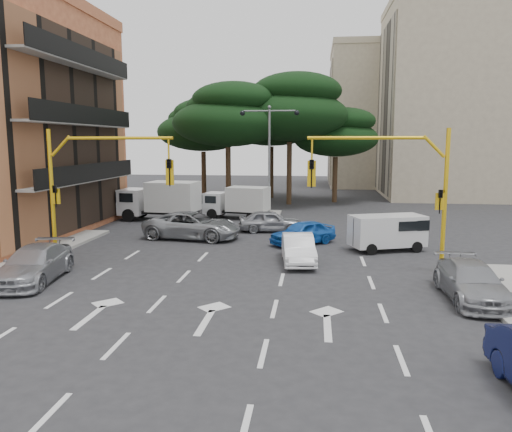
{
  "coord_description": "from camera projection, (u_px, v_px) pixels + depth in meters",
  "views": [
    {
      "loc": [
        3.27,
        -19.25,
        5.48
      ],
      "look_at": [
        0.22,
        6.26,
        1.6
      ],
      "focal_mm": 35.0,
      "sensor_mm": 36.0,
      "label": 1
    }
  ],
  "objects": [
    {
      "name": "box_truck_a",
      "position": [
        160.0,
        201.0,
        34.47
      ],
      "size": [
        5.73,
        2.85,
        2.72
      ],
      "primitive_type": null,
      "rotation": [
        0.0,
        0.0,
        1.47
      ],
      "color": "silver",
      "rests_on": "ground"
    },
    {
      "name": "car_blue_compact",
      "position": [
        303.0,
        232.0,
        26.6
      ],
      "size": [
        3.81,
        3.58,
        1.27
      ],
      "primitive_type": "imported",
      "rotation": [
        0.0,
        0.0,
        -0.86
      ],
      "color": "blue",
      "rests_on": "ground"
    },
    {
      "name": "pine_right",
      "position": [
        337.0,
        132.0,
        44.06
      ],
      "size": [
        7.49,
        7.49,
        8.37
      ],
      "color": "#382616",
      "rests_on": "ground"
    },
    {
      "name": "pine_back",
      "position": [
        272.0,
        118.0,
        47.5
      ],
      "size": [
        9.15,
        9.15,
        10.23
      ],
      "color": "#382616",
      "rests_on": "ground"
    },
    {
      "name": "pine_left_near",
      "position": [
        228.0,
        115.0,
        40.98
      ],
      "size": [
        9.15,
        9.15,
        10.23
      ],
      "color": "#382616",
      "rests_on": "ground"
    },
    {
      "name": "signal_mast_right",
      "position": [
        401.0,
        180.0,
        20.67
      ],
      "size": [
        5.79,
        0.37,
        6.0
      ],
      "color": "gold",
      "rests_on": "ground"
    },
    {
      "name": "ground",
      "position": [
        232.0,
        278.0,
        20.1
      ],
      "size": [
        120.0,
        120.0,
        0.0
      ],
      "primitive_type": "plane",
      "color": "#28282B",
      "rests_on": "ground"
    },
    {
      "name": "street_lamp_center",
      "position": [
        269.0,
        142.0,
        35.0
      ],
      "size": [
        4.16,
        0.36,
        7.77
      ],
      "color": "slate",
      "rests_on": "median_strip"
    },
    {
      "name": "signal_mast_left",
      "position": [
        89.0,
        177.0,
        22.27
      ],
      "size": [
        5.79,
        0.37,
        6.0
      ],
      "color": "gold",
      "rests_on": "ground"
    },
    {
      "name": "pine_left_far",
      "position": [
        204.0,
        125.0,
        45.36
      ],
      "size": [
        8.32,
        8.32,
        9.3
      ],
      "color": "#382616",
      "rests_on": "ground"
    },
    {
      "name": "apartment_beige_near",
      "position": [
        492.0,
        100.0,
        47.78
      ],
      "size": [
        20.2,
        12.15,
        18.7
      ],
      "color": "tan",
      "rests_on": "ground"
    },
    {
      "name": "apartment_beige_far",
      "position": [
        397.0,
        117.0,
        60.53
      ],
      "size": [
        16.2,
        12.15,
        16.7
      ],
      "color": "tan",
      "rests_on": "ground"
    },
    {
      "name": "car_silver_cross_b",
      "position": [
        270.0,
        221.0,
        30.31
      ],
      "size": [
        4.04,
        2.11,
        1.31
      ],
      "primitive_type": "imported",
      "rotation": [
        0.0,
        0.0,
        1.72
      ],
      "color": "#95979C",
      "rests_on": "ground"
    },
    {
      "name": "box_truck_b",
      "position": [
        237.0,
        203.0,
        35.41
      ],
      "size": [
        4.9,
        2.77,
        2.27
      ],
      "primitive_type": null,
      "rotation": [
        0.0,
        0.0,
        1.38
      ],
      "color": "silver",
      "rests_on": "ground"
    },
    {
      "name": "car_silver_parked",
      "position": [
        471.0,
        282.0,
        17.26
      ],
      "size": [
        1.89,
        4.48,
        1.29
      ],
      "primitive_type": "imported",
      "rotation": [
        0.0,
        0.0,
        0.02
      ],
      "color": "gray",
      "rests_on": "ground"
    },
    {
      "name": "median_strip",
      "position": [
        269.0,
        217.0,
        35.8
      ],
      "size": [
        1.4,
        6.0,
        0.15
      ],
      "primitive_type": "cube",
      "color": "gray",
      "rests_on": "ground"
    },
    {
      "name": "van_white",
      "position": [
        387.0,
        233.0,
        25.04
      ],
      "size": [
        3.99,
        2.79,
        1.82
      ],
      "primitive_type": null,
      "rotation": [
        0.0,
        0.0,
        -1.23
      ],
      "color": "silver",
      "rests_on": "ground"
    },
    {
      "name": "car_white_hatch",
      "position": [
        298.0,
        249.0,
        22.54
      ],
      "size": [
        1.79,
        4.04,
        1.29
      ],
      "primitive_type": "imported",
      "rotation": [
        0.0,
        0.0,
        0.11
      ],
      "color": "white",
      "rests_on": "ground"
    },
    {
      "name": "car_silver_cross_a",
      "position": [
        193.0,
        225.0,
        28.12
      ],
      "size": [
        5.72,
        3.22,
        1.51
      ],
      "primitive_type": "imported",
      "rotation": [
        0.0,
        0.0,
        1.43
      ],
      "color": "#93969A",
      "rests_on": "ground"
    },
    {
      "name": "car_silver_wagon",
      "position": [
        34.0,
        264.0,
        19.57
      ],
      "size": [
        2.49,
        4.92,
        1.37
      ],
      "primitive_type": "imported",
      "rotation": [
        0.0,
        0.0,
        0.13
      ],
      "color": "#9B9CA2",
      "rests_on": "ground"
    },
    {
      "name": "pine_center",
      "position": [
        291.0,
        107.0,
        42.26
      ],
      "size": [
        9.98,
        9.98,
        11.16
      ],
      "color": "#382616",
      "rests_on": "ground"
    }
  ]
}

